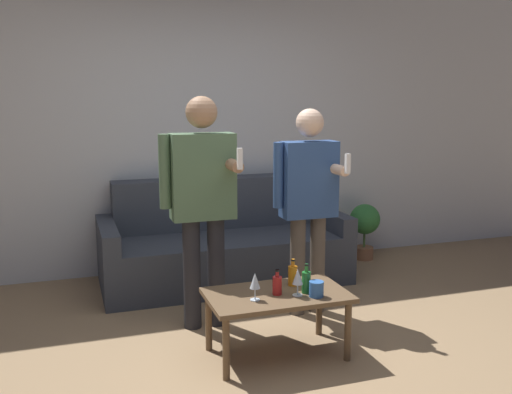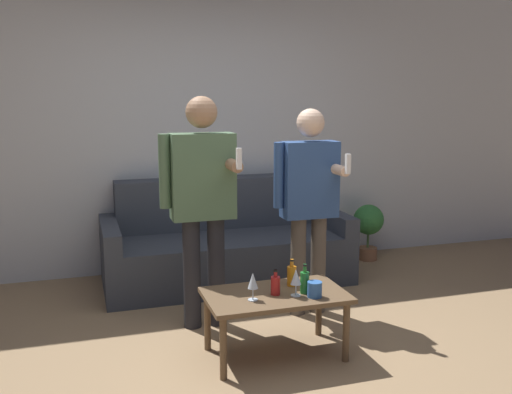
# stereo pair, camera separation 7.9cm
# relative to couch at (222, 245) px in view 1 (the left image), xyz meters

# --- Properties ---
(ground_plane) EXTENTS (16.00, 16.00, 0.00)m
(ground_plane) POSITION_rel_couch_xyz_m (-0.17, -1.72, -0.32)
(ground_plane) COLOR #997A56
(wall_back) EXTENTS (8.00, 0.06, 2.70)m
(wall_back) POSITION_rel_couch_xyz_m (-0.17, 0.48, 1.03)
(wall_back) COLOR silver
(wall_back) RESTS_ON ground_plane
(couch) EXTENTS (2.17, 0.93, 0.90)m
(couch) POSITION_rel_couch_xyz_m (0.00, 0.00, 0.00)
(couch) COLOR #383D47
(couch) RESTS_ON ground_plane
(coffee_table) EXTENTS (0.90, 0.53, 0.42)m
(coffee_table) POSITION_rel_couch_xyz_m (-0.08, -1.61, 0.05)
(coffee_table) COLOR brown
(coffee_table) RESTS_ON ground_plane
(bottle_orange) EXTENTS (0.06, 0.06, 0.16)m
(bottle_orange) POSITION_rel_couch_xyz_m (-0.09, -1.63, 0.17)
(bottle_orange) COLOR #B21E1E
(bottle_orange) RESTS_ON coffee_table
(bottle_green) EXTENTS (0.06, 0.06, 0.18)m
(bottle_green) POSITION_rel_couch_xyz_m (0.07, -1.50, 0.18)
(bottle_green) COLOR orange
(bottle_green) RESTS_ON coffee_table
(bottle_dark) EXTENTS (0.06, 0.06, 0.19)m
(bottle_dark) POSITION_rel_couch_xyz_m (0.10, -1.66, 0.18)
(bottle_dark) COLOR #23752D
(bottle_dark) RESTS_ON coffee_table
(wine_glass_near) EXTENTS (0.06, 0.06, 0.18)m
(wine_glass_near) POSITION_rel_couch_xyz_m (-0.25, -1.69, 0.22)
(wine_glass_near) COLOR silver
(wine_glass_near) RESTS_ON coffee_table
(wine_glass_far) EXTENTS (0.07, 0.07, 0.17)m
(wine_glass_far) POSITION_rel_couch_xyz_m (0.03, -1.69, 0.22)
(wine_glass_far) COLOR silver
(wine_glass_far) RESTS_ON coffee_table
(cup_on_table) EXTENTS (0.09, 0.09, 0.10)m
(cup_on_table) POSITION_rel_couch_xyz_m (0.13, -1.75, 0.15)
(cup_on_table) COLOR #3366B2
(cup_on_table) RESTS_ON coffee_table
(person_standing_left) EXTENTS (0.53, 0.43, 1.66)m
(person_standing_left) POSITION_rel_couch_xyz_m (-0.41, -1.00, 0.65)
(person_standing_left) COLOR #232328
(person_standing_left) RESTS_ON ground_plane
(person_standing_right) EXTENTS (0.49, 0.41, 1.57)m
(person_standing_right) POSITION_rel_couch_xyz_m (0.40, -0.99, 0.60)
(person_standing_right) COLOR brown
(person_standing_right) RESTS_ON ground_plane
(potted_plant) EXTENTS (0.31, 0.31, 0.57)m
(potted_plant) POSITION_rel_couch_xyz_m (1.55, 0.16, 0.05)
(potted_plant) COLOR #936042
(potted_plant) RESTS_ON ground_plane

